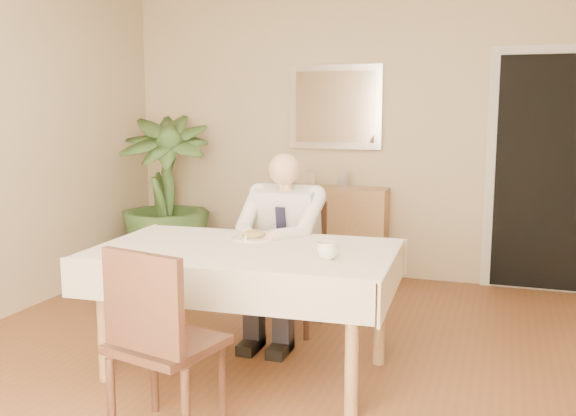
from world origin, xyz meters
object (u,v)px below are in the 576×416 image
(seated_man, at_px, (279,238))
(potted_palm, at_px, (165,196))
(dining_table, at_px, (245,262))
(coffee_mug, at_px, (327,251))
(chair_near, at_px, (158,335))
(chair_far, at_px, (293,257))
(sideboard, at_px, (330,232))

(seated_man, height_order, potted_palm, potted_palm)
(dining_table, bearing_deg, coffee_mug, -15.76)
(chair_near, relative_size, coffee_mug, 8.20)
(chair_near, height_order, seated_man, seated_man)
(potted_palm, bearing_deg, seated_man, -39.06)
(dining_table, distance_m, seated_man, 0.59)
(dining_table, xyz_separation_m, chair_far, (0.00, 0.88, -0.17))
(chair_far, distance_m, seated_man, 0.34)
(coffee_mug, relative_size, potted_palm, 0.08)
(chair_far, xyz_separation_m, coffee_mug, (0.52, -1.00, 0.30))
(coffee_mug, bearing_deg, seated_man, 126.10)
(chair_near, bearing_deg, coffee_mug, 66.22)
(chair_far, height_order, coffee_mug, chair_far)
(chair_far, xyz_separation_m, seated_man, (0.00, -0.29, 0.19))
(chair_near, xyz_separation_m, sideboard, (-0.03, 3.14, -0.11))
(dining_table, bearing_deg, chair_far, 87.42)
(sideboard, bearing_deg, chair_near, -91.23)
(chair_near, distance_m, potted_palm, 3.15)
(chair_far, bearing_deg, chair_near, -98.76)
(dining_table, relative_size, chair_near, 1.88)
(chair_far, height_order, chair_near, chair_near)
(sideboard, bearing_deg, dining_table, -89.37)
(dining_table, bearing_deg, chair_near, -96.66)
(seated_man, relative_size, coffee_mug, 10.90)
(coffee_mug, bearing_deg, potted_palm, 136.45)
(seated_man, height_order, sideboard, seated_man)
(chair_near, height_order, potted_palm, potted_palm)
(dining_table, bearing_deg, sideboard, 89.89)
(seated_man, relative_size, sideboard, 1.19)
(dining_table, xyz_separation_m, coffee_mug, (0.52, -0.12, 0.13))
(sideboard, bearing_deg, chair_far, -87.78)
(dining_table, bearing_deg, seated_man, 87.42)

